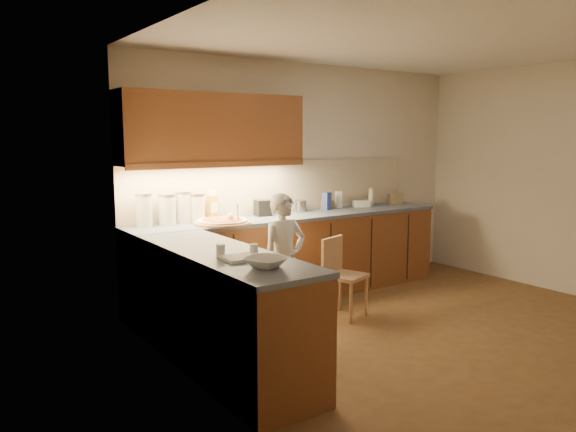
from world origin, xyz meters
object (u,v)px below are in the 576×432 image
object	(u,v)px
pizza_on_board	(223,222)
child	(284,259)
wooden_chair	(340,271)
oil_jug	(213,206)
toaster	(267,208)

from	to	relation	value
pizza_on_board	child	world-z (taller)	child
pizza_on_board	wooden_chair	size ratio (longest dim) A/B	0.71
child	oil_jug	size ratio (longest dim) A/B	4.17
child	oil_jug	bearing A→B (deg)	107.92
pizza_on_board	child	bearing A→B (deg)	-58.53
oil_jug	wooden_chair	bearing A→B (deg)	-48.84
child	toaster	world-z (taller)	child
toaster	oil_jug	bearing A→B (deg)	-176.85
child	wooden_chair	size ratio (longest dim) A/B	1.60
pizza_on_board	wooden_chair	world-z (taller)	pizza_on_board
child	oil_jug	world-z (taller)	child
pizza_on_board	toaster	bearing A→B (deg)	21.11
child	wooden_chair	world-z (taller)	child
child	oil_jug	xyz separation A→B (m)	(-0.29, 0.90, 0.43)
toaster	pizza_on_board	bearing A→B (deg)	-149.74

